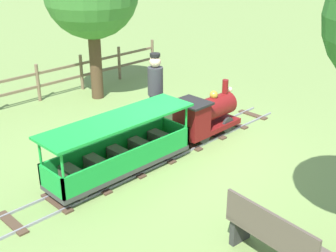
% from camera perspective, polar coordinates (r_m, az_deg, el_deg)
% --- Properties ---
extents(ground_plane, '(60.00, 60.00, 0.00)m').
position_cam_1_polar(ground_plane, '(8.16, -0.00, -3.55)').
color(ground_plane, '#75934C').
extents(track, '(0.70, 6.40, 0.04)m').
position_cam_1_polar(track, '(8.02, -1.02, -3.90)').
color(track, gray).
rests_on(track, ground_plane).
extents(locomotive, '(0.66, 1.45, 1.01)m').
position_cam_1_polar(locomotive, '(8.64, 4.79, 1.49)').
color(locomotive, maroon).
rests_on(locomotive, ground_plane).
extents(passenger_car, '(0.76, 2.70, 0.97)m').
position_cam_1_polar(passenger_car, '(7.32, -6.13, -3.34)').
color(passenger_car, '#3F3F3F').
rests_on(passenger_car, ground_plane).
extents(conductor_person, '(0.30, 0.30, 1.62)m').
position_cam_1_polar(conductor_person, '(8.70, -1.62, 5.02)').
color(conductor_person, '#282D47').
rests_on(conductor_person, ground_plane).
extents(park_bench, '(1.33, 0.53, 0.82)m').
position_cam_1_polar(park_bench, '(5.54, 13.49, -13.68)').
color(park_bench, brown).
rests_on(park_bench, ground_plane).
extents(fence_section, '(0.08, 7.48, 0.90)m').
position_cam_1_polar(fence_section, '(11.02, -16.30, 5.48)').
color(fence_section, '#756047').
rests_on(fence_section, ground_plane).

